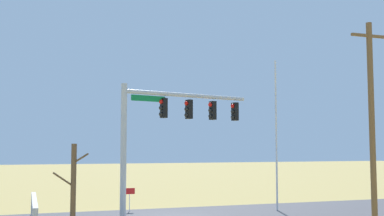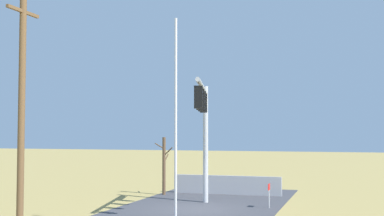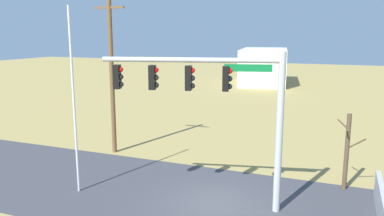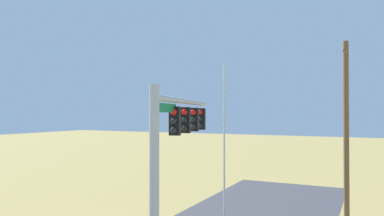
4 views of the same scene
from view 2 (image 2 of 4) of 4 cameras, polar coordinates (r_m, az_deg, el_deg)
name	(u,v)px [view 2 (image 2 of 4)]	position (r m, az deg, el deg)	size (l,w,h in m)	color
ground_plane	(196,209)	(25.44, 0.45, -11.37)	(160.00, 160.00, 0.00)	#9E894C
sidewalk_corner	(211,200)	(28.83, 2.10, -10.35)	(6.00, 6.00, 0.01)	#B7B5AD
retaining_fence	(226,185)	(31.42, 3.92, -8.67)	(0.20, 6.75, 1.15)	#A8A8AD
signal_mast	(203,116)	(25.29, 1.29, -0.95)	(6.95, 1.83, 6.34)	#B2B5BA
flagpole	(176,125)	(19.03, -1.85, -1.94)	(0.10, 0.10, 8.14)	silver
utility_pole	(22,109)	(20.13, -18.70, -0.12)	(1.90, 0.26, 9.01)	brown
bare_tree	(164,165)	(31.12, -3.18, -6.43)	(1.27, 1.02, 3.52)	brown
open_sign	(269,190)	(25.98, 8.70, -9.14)	(0.56, 0.04, 1.22)	silver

